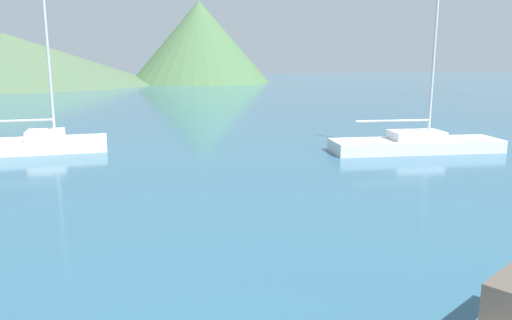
# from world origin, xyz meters

# --- Properties ---
(sailboat_inner) EXTENTS (8.23, 4.14, 9.48)m
(sailboat_inner) POSITION_xyz_m (10.41, 18.04, 0.41)
(sailboat_inner) COLOR silver
(sailboat_inner) RESTS_ON ground_plane
(sailboat_middle) EXTENTS (5.69, 2.84, 7.16)m
(sailboat_middle) POSITION_xyz_m (-5.41, 25.18, 0.40)
(sailboat_middle) COLOR white
(sailboat_middle) RESTS_ON ground_plane
(hill_central) EXTENTS (48.59, 48.59, 8.14)m
(hill_central) POSITION_xyz_m (-9.19, 91.64, 4.07)
(hill_central) COLOR #4C6647
(hill_central) RESTS_ON ground_plane
(hill_east) EXTENTS (24.24, 24.24, 13.84)m
(hill_east) POSITION_xyz_m (21.53, 85.02, 6.92)
(hill_east) COLOR #476B42
(hill_east) RESTS_ON ground_plane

